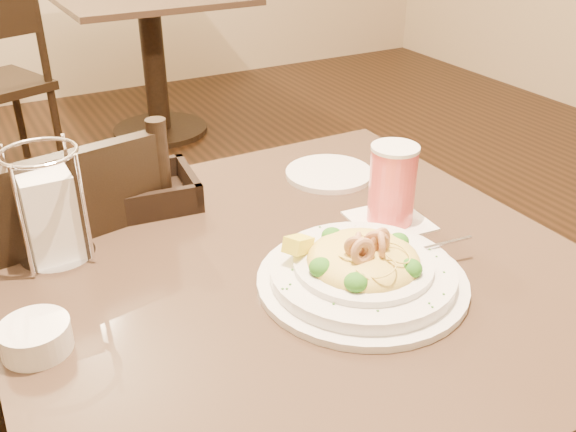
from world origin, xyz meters
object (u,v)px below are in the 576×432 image
pasta_bowl (362,269)px  drink_glass (392,185)px  side_plate (329,173)px  bread_basket (142,194)px  main_table (293,379)px  dining_chair_near (66,325)px  napkin_caddy (50,213)px  background_table (152,40)px  butter_ramekin (36,337)px

pasta_bowl → drink_glass: (0.16, 0.14, 0.04)m
drink_glass → side_plate: size_ratio=0.81×
bread_basket → main_table: bearing=-66.0°
dining_chair_near → napkin_caddy: bearing=78.1°
background_table → dining_chair_near: dining_chair_near is taller
pasta_bowl → drink_glass: bearing=41.9°
background_table → butter_ramekin: 2.79m
dining_chair_near → pasta_bowl: (0.38, -0.47, 0.29)m
background_table → butter_ramekin: bearing=-110.6°
main_table → background_table: same height
pasta_bowl → butter_ramekin: bearing=170.0°
side_plate → butter_ramekin: bearing=-156.0°
background_table → pasta_bowl: (-0.52, -2.68, 0.27)m
side_plate → main_table: bearing=-131.2°
napkin_caddy → butter_ramekin: napkin_caddy is taller
dining_chair_near → napkin_caddy: (-0.00, -0.17, 0.34)m
bread_basket → butter_ramekin: size_ratio=2.33×
side_plate → background_table: bearing=81.2°
butter_ramekin → napkin_caddy: bearing=72.5°
background_table → napkin_caddy: napkin_caddy is taller
bread_basket → napkin_caddy: 0.22m
background_table → butter_ramekin: (-0.98, -2.60, 0.26)m
pasta_bowl → side_plate: size_ratio=1.98×
background_table → pasta_bowl: pasta_bowl is taller
dining_chair_near → bread_basket: 0.33m
background_table → butter_ramekin: size_ratio=9.99×
main_table → drink_glass: 0.38m
drink_glass → napkin_caddy: (-0.54, 0.16, 0.01)m
pasta_bowl → bread_basket: bearing=116.3°
main_table → drink_glass: (0.22, 0.04, 0.31)m
drink_glass → napkin_caddy: napkin_caddy is taller
pasta_bowl → drink_glass: drink_glass is taller
drink_glass → bread_basket: drink_glass is taller
side_plate → butter_ramekin: butter_ramekin is taller
drink_glass → bread_basket: (-0.36, 0.28, -0.05)m
dining_chair_near → bread_basket: bearing=153.6°
background_table → butter_ramekin: butter_ramekin is taller
bread_basket → side_plate: size_ratio=1.19×
background_table → drink_glass: bearing=-98.2°
main_table → pasta_bowl: bearing=-56.7°
pasta_bowl → bread_basket: (-0.21, 0.42, -0.01)m
pasta_bowl → napkin_caddy: napkin_caddy is taller
main_table → side_plate: 0.42m
background_table → side_plate: (-0.36, -2.33, 0.24)m
dining_chair_near → main_table: bearing=119.9°
main_table → napkin_caddy: bearing=147.4°
pasta_bowl → side_plate: (0.16, 0.36, -0.02)m
pasta_bowl → napkin_caddy: (-0.39, 0.30, 0.05)m
napkin_caddy → side_plate: bearing=5.5°
pasta_bowl → butter_ramekin: 0.46m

